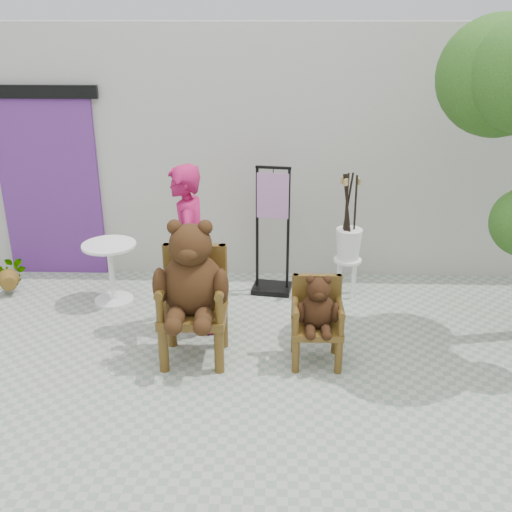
# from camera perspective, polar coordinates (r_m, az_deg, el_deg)

# --- Properties ---
(ground_plane) EXTENTS (60.00, 60.00, 0.00)m
(ground_plane) POSITION_cam_1_polar(r_m,az_deg,el_deg) (5.38, 4.49, -12.86)
(ground_plane) COLOR gray
(ground_plane) RESTS_ON ground
(back_wall) EXTENTS (9.00, 1.00, 3.00)m
(back_wall) POSITION_cam_1_polar(r_m,az_deg,el_deg) (7.67, 3.88, 10.17)
(back_wall) COLOR #B3B1A7
(back_wall) RESTS_ON ground
(doorway) EXTENTS (1.40, 0.11, 2.33)m
(doorway) POSITION_cam_1_polar(r_m,az_deg,el_deg) (7.74, -19.01, 6.57)
(doorway) COLOR #5A2777
(doorway) RESTS_ON ground
(chair_big) EXTENTS (0.69, 0.73, 1.40)m
(chair_big) POSITION_cam_1_polar(r_m,az_deg,el_deg) (5.51, -6.10, -2.65)
(chair_big) COLOR #442E0E
(chair_big) RESTS_ON ground
(chair_small) EXTENTS (0.47, 0.48, 0.90)m
(chair_small) POSITION_cam_1_polar(r_m,az_deg,el_deg) (5.57, 5.86, -5.31)
(chair_small) COLOR #442E0E
(chair_small) RESTS_ON ground
(person) EXTENTS (0.44, 0.65, 1.74)m
(person) POSITION_cam_1_polar(r_m,az_deg,el_deg) (6.03, -5.76, 0.52)
(person) COLOR #981245
(person) RESTS_ON ground
(cafe_table) EXTENTS (0.60, 0.60, 0.70)m
(cafe_table) POSITION_cam_1_polar(r_m,az_deg,el_deg) (6.93, -13.66, -0.91)
(cafe_table) COLOR white
(cafe_table) RESTS_ON ground
(display_stand) EXTENTS (0.50, 0.41, 1.51)m
(display_stand) POSITION_cam_1_polar(r_m,az_deg,el_deg) (6.94, 1.58, 1.05)
(display_stand) COLOR black
(display_stand) RESTS_ON ground
(stool_bucket) EXTENTS (0.32, 0.32, 1.45)m
(stool_bucket) POSITION_cam_1_polar(r_m,az_deg,el_deg) (6.90, 8.78, 1.17)
(stool_bucket) COLOR white
(stool_bucket) RESTS_ON ground
(potted_plant) EXTENTS (0.48, 0.46, 0.42)m
(potted_plant) POSITION_cam_1_polar(r_m,az_deg,el_deg) (7.67, -22.43, -1.63)
(potted_plant) COLOR #173A0F
(potted_plant) RESTS_ON ground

